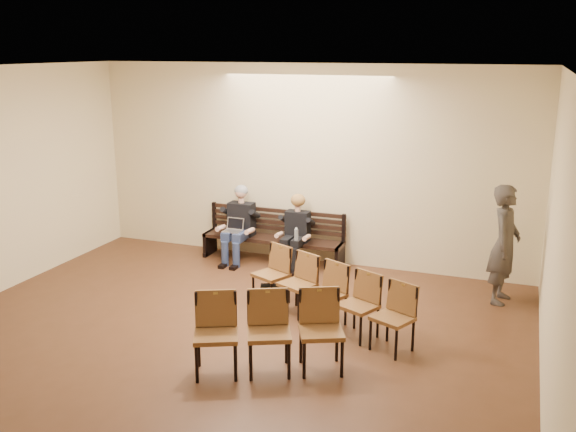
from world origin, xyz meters
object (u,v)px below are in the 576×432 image
seated_man (239,224)px  passerby (505,236)px  bench (273,250)px  chair_row_front (326,295)px  seated_woman (296,235)px  chair_row_back (269,334)px  bag (272,294)px  laptop (232,233)px  water_bottle (296,241)px

seated_man → passerby: bearing=-5.0°
bench → passerby: (3.95, -0.52, 0.82)m
passerby → chair_row_front: (-2.24, -1.74, -0.60)m
seated_woman → chair_row_back: size_ratio=0.68×
chair_row_front → bag: bearing=178.3°
passerby → chair_row_front: passerby is taller
laptop → seated_woman: bearing=12.9°
passerby → chair_row_front: bearing=136.7°
seated_man → water_bottle: 1.23m
bag → passerby: 3.60m
seated_woman → water_bottle: 0.31m
laptop → bag: (1.32, -1.40, -0.44)m
bench → chair_row_front: size_ratio=0.96×
bench → water_bottle: water_bottle is taller
water_bottle → bag: (0.09, -1.35, -0.44)m
seated_woman → passerby: (3.46, -0.40, 0.45)m
seated_man → passerby: size_ratio=0.65×
water_bottle → chair_row_back: size_ratio=0.13×
seated_man → laptop: seated_man is taller
seated_woman → laptop: seated_woman is taller
seated_woman → chair_row_front: size_ratio=0.44×
seated_woman → bag: size_ratio=3.47×
seated_woman → bag: seated_woman is taller
laptop → passerby: bearing=-0.8°
chair_row_back → bench: bearing=86.3°
laptop → chair_row_front: size_ratio=0.12×
water_bottle → seated_man: bearing=166.6°
seated_man → water_bottle: bearing=-13.4°
seated_man → chair_row_front: bearing=-42.9°
seated_woman → passerby: 3.51m
seated_man → bag: (1.28, -1.63, -0.56)m
laptop → chair_row_front: 3.02m
seated_man → chair_row_front: 3.15m
seated_woman → passerby: size_ratio=0.57×
bench → seated_woman: seated_woman is taller
seated_woman → bag: 1.71m
chair_row_front → laptop: bearing=165.5°
water_bottle → chair_row_back: bearing=-75.5°
laptop → seated_man: bearing=82.7°
seated_woman → chair_row_back: 3.80m
bench → chair_row_back: 4.07m
bench → bag: (0.69, -1.75, -0.10)m
seated_woman → bag: (0.20, -1.63, -0.47)m
laptop → water_bottle: (1.22, -0.05, -0.00)m
bench → seated_man: 0.76m
bench → chair_row_front: bearing=-52.9°
seated_man → passerby: (4.54, -0.40, 0.36)m
chair_row_front → seated_man: bearing=161.9°
passerby → chair_row_back: passerby is taller
bag → passerby: size_ratio=0.16×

